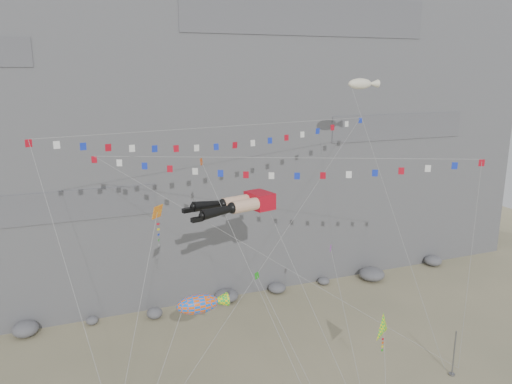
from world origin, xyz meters
The scene contains 13 objects.
cliff centered at (0.00, 32.00, 25.00)m, with size 80.00×28.00×50.00m, color slate.
talus_boulders centered at (0.00, 17.00, 0.60)m, with size 60.00×3.00×1.20m, color slate, non-canonical shape.
anchor_pole_right centered at (13.06, -2.78, 2.00)m, with size 0.12×0.12×4.00m, color slate.
legs_kite centered at (-2.17, 6.64, 13.77)m, with size 9.44×15.79×20.01m.
flag_banner_upper centered at (-2.22, 9.73, 19.81)m, with size 30.48×15.99×26.20m.
flag_banner_lower centered at (1.15, 4.91, 17.68)m, with size 28.21×13.66×23.12m.
harlequin_kite centered at (-9.50, 2.96, 14.82)m, with size 6.20×7.91×17.07m.
fish_windsock centered at (-7.47, 0.35, 8.66)m, with size 8.01×4.84×11.24m.
delta_kite centered at (6.31, -2.30, 5.39)m, with size 5.33×7.65×9.50m.
blimp_windsock centered at (10.98, 9.73, 23.19)m, with size 4.02×12.46×26.10m.
small_kite_a centered at (-4.54, 8.64, 16.80)m, with size 4.89×15.73×23.12m.
small_kite_b centered at (5.38, 4.34, 9.50)m, with size 3.35×11.59×14.81m.
small_kite_c centered at (-2.05, 2.62, 8.84)m, with size 3.14×9.19×12.64m.
Camera 1 is at (-15.35, -30.72, 24.46)m, focal length 35.00 mm.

